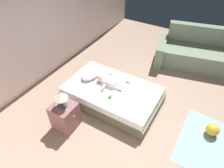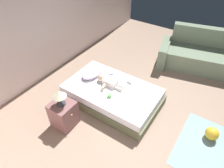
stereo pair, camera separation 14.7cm
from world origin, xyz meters
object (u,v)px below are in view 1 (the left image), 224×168
bed (112,94)px  couch (200,54)px  pillow (91,73)px  toy_block (110,96)px  baby (108,81)px  lamp (60,97)px  baby_bottle (129,81)px  nightstand (65,116)px  toothbrush (111,75)px  toy_ball (213,129)px

bed → couch: 2.62m
pillow → toy_block: 0.78m
pillow → toy_block: bearing=-117.2°
baby → lamp: lamp is taller
bed → baby_bottle: (0.32, -0.21, 0.21)m
nightstand → pillow: bearing=10.0°
toothbrush → lamp: lamp is taller
toothbrush → couch: size_ratio=0.06×
bed → lamp: bearing=158.0°
lamp → toy_block: size_ratio=3.54×
pillow → baby: baby is taller
lamp → toy_block: lamp is taller
nightstand → lamp: bearing=90.0°
couch → toy_block: bearing=156.5°
lamp → toy_block: (0.74, -0.50, -0.34)m
bed → baby_bottle: baby_bottle is taller
toy_ball → baby_bottle: bearing=85.9°
couch → baby: bearing=149.0°
couch → nightstand: (-3.29, 1.61, -0.05)m
bed → pillow: pillow is taller
couch → nightstand: bearing=153.9°
bed → toothbrush: 0.46m
toothbrush → nightstand: size_ratio=0.28×
baby → toothbrush: 0.31m
pillow → couch: size_ratio=0.24×
pillow → toothbrush: bearing=-56.5°
bed → baby: size_ratio=3.18×
lamp → baby_bottle: lamp is taller
toy_block → nightstand: bearing=145.9°
baby → toothbrush: (0.28, 0.10, -0.05)m
bed → couch: (2.32, -1.21, 0.13)m
toy_block → baby_bottle: baby_bottle is taller
couch → baby_bottle: bearing=153.3°
bed → baby: (0.06, 0.14, 0.24)m
bed → toy_ball: (0.19, -1.94, -0.05)m
toy_ball → toothbrush: bearing=85.9°
couch → baby_bottle: 2.24m
bed → pillow: 0.65m
bed → toothbrush: bearing=34.2°
bed → toy_ball: size_ratio=8.39×
couch → lamp: bearing=153.9°
couch → lamp: 3.69m
nightstand → lamp: size_ratio=1.69×
toy_block → baby: bearing=38.4°
bed → pillow: (0.12, 0.59, 0.24)m
pillow → baby_bottle: pillow is taller
bed → toy_ball: bearing=-84.3°
toy_ball → baby: bearing=93.5°
nightstand → toy_ball: bearing=-63.5°
lamp → toy_ball: lamp is taller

